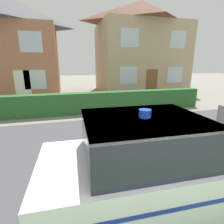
{
  "coord_description": "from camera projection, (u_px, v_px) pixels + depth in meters",
  "views": [
    {
      "loc": [
        -1.14,
        -0.45,
        2.52
      ],
      "look_at": [
        0.23,
        4.67,
        1.05
      ],
      "focal_mm": 28.0,
      "sensor_mm": 36.0,
      "label": 1
    }
  ],
  "objects": [
    {
      "name": "road_strip",
      "position": [
        110.0,
        151.0,
        5.18
      ],
      "size": [
        28.0,
        6.41,
        0.01
      ],
      "primitive_type": "cube",
      "color": "#4C4C51",
      "rests_on": "ground"
    },
    {
      "name": "garden_hedge",
      "position": [
        95.0,
        102.0,
        9.23
      ],
      "size": [
        12.19,
        0.6,
        1.08
      ],
      "primitive_type": "cube",
      "color": "#2D662D",
      "rests_on": "ground"
    },
    {
      "name": "police_car",
      "position": [
        151.0,
        164.0,
        3.15
      ],
      "size": [
        4.09,
        1.94,
        1.79
      ],
      "rotation": [
        0.0,
        0.0,
        -0.04
      ],
      "color": "black",
      "rests_on": "road_strip"
    },
    {
      "name": "house_left",
      "position": [
        12.0,
        47.0,
        13.5
      ],
      "size": [
        7.0,
        5.93,
        7.33
      ],
      "color": "#A86B4C",
      "rests_on": "ground"
    },
    {
      "name": "house_right",
      "position": [
        140.0,
        47.0,
        15.91
      ],
      "size": [
        7.75,
        5.73,
        7.78
      ],
      "color": "tan",
      "rests_on": "ground"
    }
  ]
}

